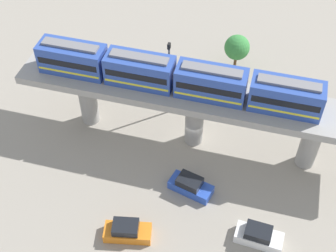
# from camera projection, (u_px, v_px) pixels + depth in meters

# --- Properties ---
(ground_plane) EXTENTS (120.00, 120.00, 0.00)m
(ground_plane) POSITION_uv_depth(u_px,v_px,m) (193.00, 140.00, 49.92)
(ground_plane) COLOR gray
(viaduct) EXTENTS (5.20, 35.80, 6.89)m
(viaduct) POSITION_uv_depth(u_px,v_px,m) (195.00, 103.00, 45.95)
(viaduct) COLOR #999691
(viaduct) RESTS_ON ground
(train) EXTENTS (2.64, 27.45, 3.24)m
(train) POSITION_uv_depth(u_px,v_px,m) (175.00, 76.00, 44.14)
(train) COLOR #2D4CA5
(train) RESTS_ON viaduct
(parked_car_orange) EXTENTS (2.59, 4.47, 1.76)m
(parked_car_orange) POSITION_uv_depth(u_px,v_px,m) (127.00, 231.00, 41.52)
(parked_car_orange) COLOR orange
(parked_car_orange) RESTS_ON ground
(parked_car_white) EXTENTS (2.06, 4.30, 1.76)m
(parked_car_white) POSITION_uv_depth(u_px,v_px,m) (259.00, 236.00, 41.19)
(parked_car_white) COLOR white
(parked_car_white) RESTS_ON ground
(parked_car_blue) EXTENTS (2.77, 4.51, 1.76)m
(parked_car_blue) POSITION_uv_depth(u_px,v_px,m) (190.00, 186.00, 44.90)
(parked_car_blue) COLOR #284CB7
(parked_car_blue) RESTS_ON ground
(tree_near_viaduct) EXTENTS (3.06, 3.06, 4.54)m
(tree_near_viaduct) POSITION_uv_depth(u_px,v_px,m) (237.00, 48.00, 56.00)
(tree_near_viaduct) COLOR brown
(tree_near_viaduct) RESTS_ON ground
(signal_post) EXTENTS (0.44, 0.28, 9.49)m
(signal_post) POSITION_uv_depth(u_px,v_px,m) (169.00, 76.00, 48.96)
(signal_post) COLOR #4C4C51
(signal_post) RESTS_ON ground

